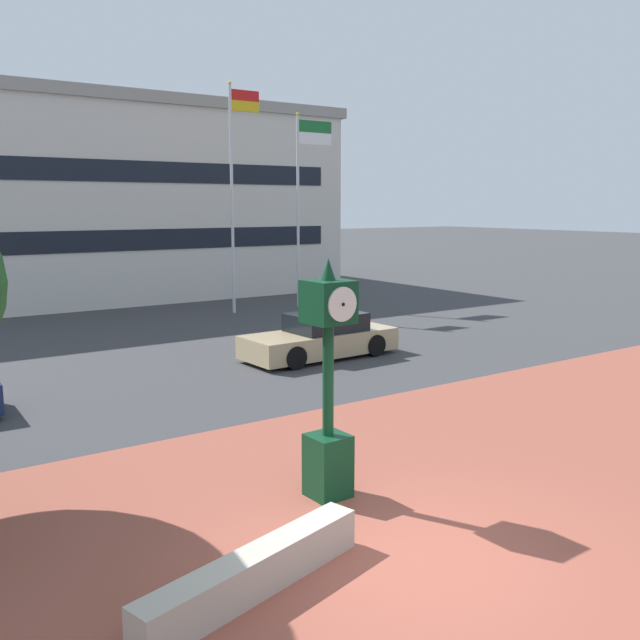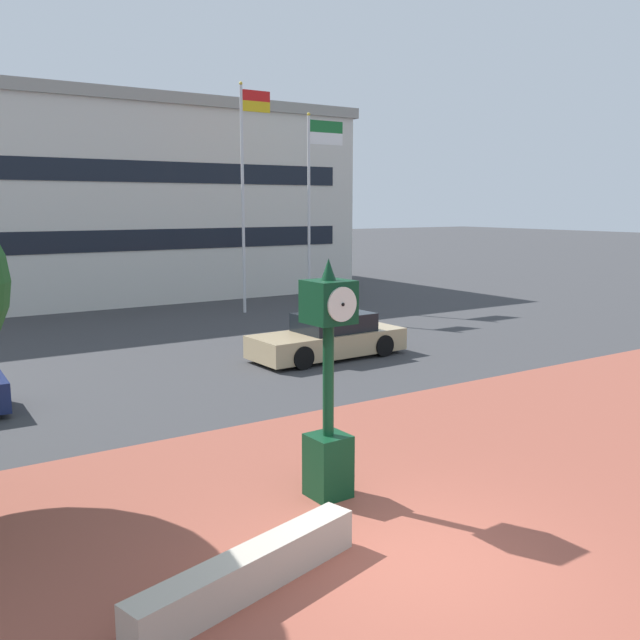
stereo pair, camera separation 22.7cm
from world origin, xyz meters
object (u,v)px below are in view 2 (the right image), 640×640
at_px(street_clock, 328,389).
at_px(flagpole_secondary, 313,191).
at_px(civic_building, 65,201).
at_px(car_street_mid, 329,338).
at_px(flagpole_primary, 245,184).

height_order(street_clock, flagpole_secondary, flagpole_secondary).
bearing_deg(civic_building, car_street_mid, -83.03).
bearing_deg(car_street_mid, flagpole_primary, -14.50).
bearing_deg(flagpole_primary, car_street_mid, -102.50).
xyz_separation_m(car_street_mid, flagpole_secondary, (5.25, 9.00, 4.37)).
bearing_deg(car_street_mid, flagpole_secondary, -32.27).
relative_size(street_clock, civic_building, 0.14).
height_order(street_clock, car_street_mid, street_clock).
relative_size(street_clock, flagpole_primary, 0.39).
xyz_separation_m(car_street_mid, civic_building, (-2.42, 19.82, 4.02)).
distance_m(flagpole_primary, civic_building, 11.71).
height_order(street_clock, civic_building, civic_building).
bearing_deg(flagpole_secondary, street_clock, -122.12).
height_order(flagpole_primary, flagpole_secondary, flagpole_primary).
bearing_deg(car_street_mid, street_clock, 143.90).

